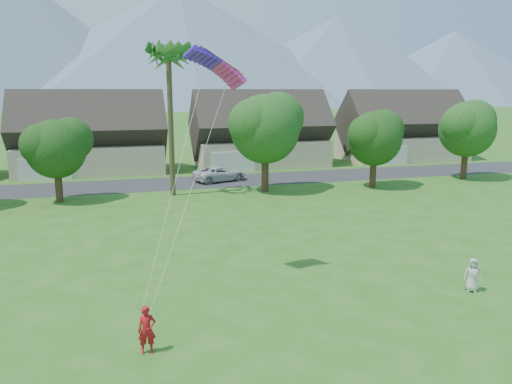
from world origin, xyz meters
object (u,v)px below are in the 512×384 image
object	(u,v)px
watcher	(473,275)
parked_car	(220,174)
kite_flyer	(147,330)
parafoil_kite	(217,64)

from	to	relation	value
watcher	parked_car	distance (m)	30.29
kite_flyer	watcher	size ratio (longest dim) A/B	1.10
kite_flyer	watcher	xyz separation A→B (m)	(14.17, 1.43, -0.08)
parafoil_kite	watcher	bearing A→B (deg)	-33.00
parked_car	parafoil_kite	xyz separation A→B (m)	(-5.31, -25.03, 9.12)
kite_flyer	parafoil_kite	size ratio (longest dim) A/B	0.58
watcher	parked_car	bearing A→B (deg)	131.00
watcher	kite_flyer	bearing A→B (deg)	-142.79
kite_flyer	parked_car	distance (m)	32.61
parked_car	parafoil_kite	distance (m)	27.16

